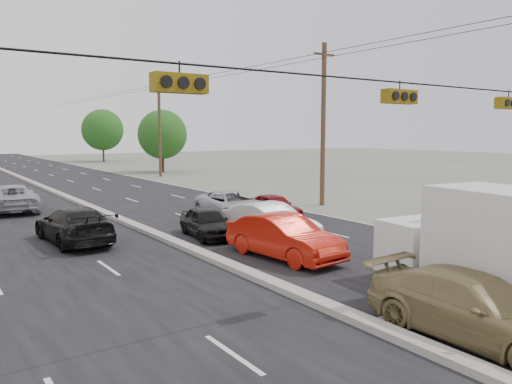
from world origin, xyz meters
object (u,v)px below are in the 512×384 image
Objects in this scene: oncoming_far at (12,198)px; queue_car_a at (207,223)px; tree_right_mid at (162,134)px; oncoming_near at (74,225)px; box_truck at (497,248)px; tan_sedan at (475,308)px; queue_car_b at (270,223)px; queue_car_e at (274,207)px; queue_car_c at (234,205)px; red_sedan at (284,237)px; tree_right_far at (103,130)px; utility_pole_right_c at (160,127)px; utility_pole_right_b at (323,124)px.

queue_car_a is at bearing 119.95° from oncoming_far.
tree_right_mid is 1.37× the size of oncoming_near.
box_truck is at bearing -103.71° from tree_right_mid.
queue_car_b is (2.23, 10.71, 0.06)m from tan_sedan.
queue_car_e is (-8.00, -32.36, -3.68)m from tree_right_mid.
red_sedan is at bearing -107.32° from queue_car_c.
oncoming_far is (-5.46, 25.50, 0.06)m from tan_sedan.
tree_right_mid is 25.03m from tree_right_far.
queue_car_b is 1.24× the size of queue_car_e.
utility_pole_right_c is 2.08× the size of red_sedan.
tree_right_far reaches higher than tan_sedan.
queue_car_b is at bearing 122.66° from oncoming_far.
oncoming_near is (-6.95, 14.14, -0.86)m from box_truck.
utility_pole_right_c reaches higher than red_sedan.
tree_right_far is 1.64× the size of tan_sedan.
utility_pole_right_c is 1.40× the size of tree_right_mid.
queue_car_a is (-10.72, -29.50, -4.46)m from utility_pole_right_c.
queue_car_e is (3.37, 4.28, -0.13)m from queue_car_b.
queue_car_e is 0.68× the size of oncoming_far.
tree_right_far reaches higher than queue_car_e.
tree_right_mid reaches higher than oncoming_far.
oncoming_far is (-11.06, 10.51, 0.13)m from queue_car_e.
tree_right_far reaches higher than queue_car_a.
box_truck is 15.78m from oncoming_near.
queue_car_e is (5.22, 2.14, 0.01)m from queue_car_a.
oncoming_near is (-15.80, -27.37, -4.35)m from utility_pole_right_c.
utility_pole_right_c is at bearing -96.65° from tree_right_far.
utility_pole_right_c reaches higher than queue_car_c.
queue_car_e is (-5.50, -27.36, -4.45)m from utility_pole_right_c.
queue_car_e reaches higher than queue_car_a.
queue_car_a is 0.68× the size of oncoming_far.
box_truck reaches higher than queue_car_b.
tree_right_far is (1.00, 25.00, 0.62)m from tree_right_mid.
box_truck is 1.14× the size of oncoming_far.
tree_right_mid is 0.88× the size of tree_right_far.
utility_pole_right_b is 1.00× the size of utility_pole_right_c.
queue_car_c reaches higher than queue_car_a.
oncoming_far is at bearing 115.04° from box_truck.
utility_pole_right_b is at bearing 27.23° from queue_car_e.
tree_right_mid is 1.85× the size of queue_car_e.
oncoming_far reaches higher than tan_sedan.
tan_sedan is at bearing -106.48° from queue_car_e.
tree_right_mid is at bearing 67.55° from queue_car_b.
tan_sedan is at bearing -100.83° from queue_car_c.
oncoming_far is (-0.77, 10.51, 0.03)m from oncoming_near.
tree_right_far is at bearing -108.00° from oncoming_far.
red_sedan is at bearing 108.42° from box_truck.
oncoming_near is at bearing 165.03° from queue_car_a.
tree_right_far is 1.69× the size of red_sedan.
queue_car_a is (0.38, 12.85, -0.07)m from tan_sedan.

